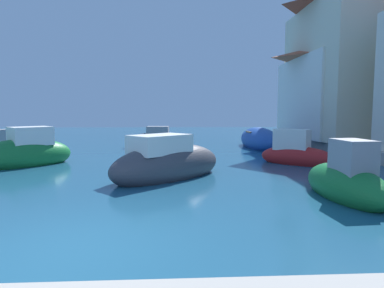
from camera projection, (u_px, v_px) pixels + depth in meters
The scene contains 11 objects.
ground at pixel (69, 249), 5.30m from camera, with size 80.00×80.00×0.00m, color #1E5170.
quay_promenade at pixel (345, 237), 5.14m from camera, with size 44.00×32.00×0.50m.
moored_boat_1 at pixel (154, 141), 19.63m from camera, with size 3.34×1.52×1.55m.
moored_boat_2 at pixel (167, 163), 10.87m from camera, with size 4.34×4.11×1.76m.
moored_boat_5 at pixel (10, 144), 18.10m from camera, with size 3.08×3.56×1.46m.
moored_boat_7 at pixel (24, 153), 13.35m from camera, with size 3.91×3.74×1.86m.
moored_boat_8 at pixel (346, 182), 8.34m from camera, with size 1.44×3.20×1.74m.
moored_boat_9 at pixel (259, 140), 19.98m from camera, with size 1.98×5.44×1.56m.
moored_boat_10 at pixel (296, 154), 13.74m from camera, with size 3.09×2.84×1.65m.
waterfront_building_annex at pixel (359, 62), 20.35m from camera, with size 6.98×8.60×9.17m.
waterfront_building_far at pixel (347, 87), 21.74m from camera, with size 7.26×8.01×6.32m.
Camera 1 is at (1.69, -5.21, 2.18)m, focal length 31.20 mm.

